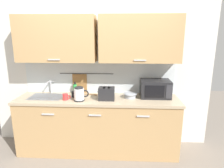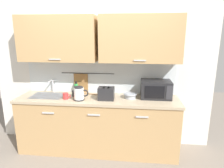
{
  "view_description": "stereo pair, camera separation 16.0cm",
  "coord_description": "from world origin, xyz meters",
  "px_view_note": "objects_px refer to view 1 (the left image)",
  "views": [
    {
      "loc": [
        0.38,
        -2.63,
        1.86
      ],
      "look_at": [
        0.23,
        0.33,
        1.12
      ],
      "focal_mm": 31.64,
      "sensor_mm": 36.0,
      "label": 1
    },
    {
      "loc": [
        0.54,
        -2.61,
        1.86
      ],
      "look_at": [
        0.23,
        0.33,
        1.12
      ],
      "focal_mm": 31.64,
      "sensor_mm": 36.0,
      "label": 2
    }
  ],
  "objects_px": {
    "mug_near_sink": "(66,97)",
    "mug_by_kettle": "(74,94)",
    "mixing_bowl": "(130,95)",
    "electric_kettle": "(79,94)",
    "microwave": "(155,89)",
    "toaster": "(107,94)",
    "dish_soap_bottle": "(75,89)",
    "wooden_spoon": "(92,94)"
  },
  "relations": [
    {
      "from": "mug_near_sink",
      "to": "mug_by_kettle",
      "type": "xyz_separation_m",
      "value": [
        0.1,
        0.15,
        0.0
      ]
    },
    {
      "from": "mixing_bowl",
      "to": "mug_by_kettle",
      "type": "bearing_deg",
      "value": -179.94
    },
    {
      "from": "electric_kettle",
      "to": "mixing_bowl",
      "type": "relative_size",
      "value": 1.06
    },
    {
      "from": "microwave",
      "to": "mug_near_sink",
      "type": "distance_m",
      "value": 1.4
    },
    {
      "from": "mug_near_sink",
      "to": "mixing_bowl",
      "type": "xyz_separation_m",
      "value": [
        0.98,
        0.15,
        -0.0
      ]
    },
    {
      "from": "microwave",
      "to": "mug_near_sink",
      "type": "height_order",
      "value": "microwave"
    },
    {
      "from": "mug_near_sink",
      "to": "toaster",
      "type": "distance_m",
      "value": 0.62
    },
    {
      "from": "mixing_bowl",
      "to": "mug_near_sink",
      "type": "bearing_deg",
      "value": -171.09
    },
    {
      "from": "dish_soap_bottle",
      "to": "mug_by_kettle",
      "type": "bearing_deg",
      "value": -80.75
    },
    {
      "from": "dish_soap_bottle",
      "to": "mixing_bowl",
      "type": "height_order",
      "value": "dish_soap_bottle"
    },
    {
      "from": "microwave",
      "to": "dish_soap_bottle",
      "type": "bearing_deg",
      "value": 175.26
    },
    {
      "from": "wooden_spoon",
      "to": "mug_near_sink",
      "type": "bearing_deg",
      "value": -142.05
    },
    {
      "from": "dish_soap_bottle",
      "to": "mixing_bowl",
      "type": "distance_m",
      "value": 0.93
    },
    {
      "from": "dish_soap_bottle",
      "to": "toaster",
      "type": "distance_m",
      "value": 0.63
    },
    {
      "from": "mug_near_sink",
      "to": "mixing_bowl",
      "type": "height_order",
      "value": "mug_near_sink"
    },
    {
      "from": "microwave",
      "to": "mixing_bowl",
      "type": "bearing_deg",
      "value": -169.32
    },
    {
      "from": "dish_soap_bottle",
      "to": "mixing_bowl",
      "type": "relative_size",
      "value": 0.92
    },
    {
      "from": "mug_by_kettle",
      "to": "wooden_spoon",
      "type": "distance_m",
      "value": 0.29
    },
    {
      "from": "wooden_spoon",
      "to": "toaster",
      "type": "bearing_deg",
      "value": -42.22
    },
    {
      "from": "toaster",
      "to": "dish_soap_bottle",
      "type": "bearing_deg",
      "value": 152.05
    },
    {
      "from": "dish_soap_bottle",
      "to": "wooden_spoon",
      "type": "height_order",
      "value": "dish_soap_bottle"
    },
    {
      "from": "electric_kettle",
      "to": "toaster",
      "type": "relative_size",
      "value": 0.89
    },
    {
      "from": "mixing_bowl",
      "to": "toaster",
      "type": "height_order",
      "value": "toaster"
    },
    {
      "from": "microwave",
      "to": "wooden_spoon",
      "type": "relative_size",
      "value": 1.66
    },
    {
      "from": "mixing_bowl",
      "to": "wooden_spoon",
      "type": "height_order",
      "value": "mixing_bowl"
    },
    {
      "from": "microwave",
      "to": "mug_by_kettle",
      "type": "distance_m",
      "value": 1.28
    },
    {
      "from": "electric_kettle",
      "to": "mug_by_kettle",
      "type": "bearing_deg",
      "value": 124.7
    },
    {
      "from": "mixing_bowl",
      "to": "toaster",
      "type": "relative_size",
      "value": 0.84
    },
    {
      "from": "microwave",
      "to": "wooden_spoon",
      "type": "bearing_deg",
      "value": 177.07
    },
    {
      "from": "microwave",
      "to": "wooden_spoon",
      "type": "distance_m",
      "value": 1.03
    },
    {
      "from": "electric_kettle",
      "to": "mixing_bowl",
      "type": "xyz_separation_m",
      "value": [
        0.76,
        0.17,
        -0.06
      ]
    },
    {
      "from": "microwave",
      "to": "mug_by_kettle",
      "type": "bearing_deg",
      "value": -176.63
    },
    {
      "from": "electric_kettle",
      "to": "wooden_spoon",
      "type": "xyz_separation_m",
      "value": [
        0.14,
        0.3,
        -0.1
      ]
    },
    {
      "from": "microwave",
      "to": "mug_near_sink",
      "type": "xyz_separation_m",
      "value": [
        -1.38,
        -0.23,
        -0.09
      ]
    },
    {
      "from": "mug_by_kettle",
      "to": "wooden_spoon",
      "type": "relative_size",
      "value": 0.43
    },
    {
      "from": "mug_near_sink",
      "to": "wooden_spoon",
      "type": "relative_size",
      "value": 0.43
    },
    {
      "from": "mug_near_sink",
      "to": "mug_by_kettle",
      "type": "height_order",
      "value": "same"
    },
    {
      "from": "dish_soap_bottle",
      "to": "microwave",
      "type": "bearing_deg",
      "value": -4.74
    },
    {
      "from": "mug_by_kettle",
      "to": "microwave",
      "type": "bearing_deg",
      "value": 3.37
    },
    {
      "from": "mug_near_sink",
      "to": "mixing_bowl",
      "type": "distance_m",
      "value": 0.99
    },
    {
      "from": "electric_kettle",
      "to": "dish_soap_bottle",
      "type": "relative_size",
      "value": 1.16
    },
    {
      "from": "mug_near_sink",
      "to": "electric_kettle",
      "type": "bearing_deg",
      "value": -5.3
    }
  ]
}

